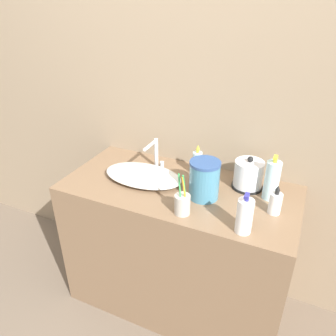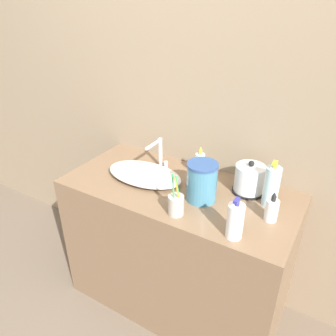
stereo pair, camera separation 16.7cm
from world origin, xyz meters
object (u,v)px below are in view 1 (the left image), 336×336
(lotion_bottle, at_px, (245,216))
(mouthwash_bottle, at_px, (272,180))
(faucet, at_px, (156,153))
(toothbrush_cup, at_px, (182,204))
(shampoo_bottle, at_px, (197,163))
(electric_kettle, at_px, (248,176))
(water_pitcher, at_px, (204,180))
(hand_cream_bottle, at_px, (275,203))

(lotion_bottle, relative_size, mouthwash_bottle, 0.82)
(faucet, relative_size, lotion_bottle, 0.91)
(toothbrush_cup, height_order, shampoo_bottle, toothbrush_cup)
(faucet, distance_m, shampoo_bottle, 0.24)
(lotion_bottle, bearing_deg, shampoo_bottle, 131.87)
(electric_kettle, distance_m, mouthwash_bottle, 0.14)
(mouthwash_bottle, distance_m, water_pitcher, 0.32)
(toothbrush_cup, height_order, mouthwash_bottle, mouthwash_bottle)
(toothbrush_cup, height_order, water_pitcher, toothbrush_cup)
(toothbrush_cup, bearing_deg, hand_cream_bottle, 24.92)
(faucet, distance_m, lotion_bottle, 0.68)
(electric_kettle, bearing_deg, water_pitcher, -134.64)
(toothbrush_cup, distance_m, water_pitcher, 0.18)
(shampoo_bottle, bearing_deg, toothbrush_cup, -80.11)
(hand_cream_bottle, bearing_deg, lotion_bottle, -117.63)
(toothbrush_cup, xyz_separation_m, lotion_bottle, (0.28, -0.01, 0.03))
(electric_kettle, bearing_deg, toothbrush_cup, -122.27)
(electric_kettle, xyz_separation_m, toothbrush_cup, (-0.22, -0.35, -0.02))
(toothbrush_cup, xyz_separation_m, hand_cream_bottle, (0.38, 0.18, 0.00))
(toothbrush_cup, height_order, lotion_bottle, toothbrush_cup)
(shampoo_bottle, xyz_separation_m, hand_cream_bottle, (0.45, -0.20, -0.01))
(electric_kettle, bearing_deg, faucet, -178.43)
(lotion_bottle, bearing_deg, faucet, 149.18)
(toothbrush_cup, relative_size, water_pitcher, 1.09)
(electric_kettle, distance_m, hand_cream_bottle, 0.24)
(faucet, xyz_separation_m, water_pitcher, (0.34, -0.16, -0.00))
(faucet, distance_m, water_pitcher, 0.38)
(shampoo_bottle, height_order, mouthwash_bottle, mouthwash_bottle)
(lotion_bottle, height_order, mouthwash_bottle, mouthwash_bottle)
(mouthwash_bottle, height_order, water_pitcher, mouthwash_bottle)
(shampoo_bottle, relative_size, mouthwash_bottle, 0.75)
(shampoo_bottle, bearing_deg, electric_kettle, -5.20)
(toothbrush_cup, bearing_deg, faucet, 131.89)
(electric_kettle, relative_size, water_pitcher, 0.91)
(mouthwash_bottle, xyz_separation_m, water_pitcher, (-0.30, -0.12, -0.00))
(faucet, bearing_deg, electric_kettle, 1.57)
(electric_kettle, relative_size, mouthwash_bottle, 0.76)
(electric_kettle, distance_m, toothbrush_cup, 0.41)
(electric_kettle, height_order, mouthwash_bottle, mouthwash_bottle)
(faucet, distance_m, mouthwash_bottle, 0.64)
(faucet, distance_m, hand_cream_bottle, 0.70)
(shampoo_bottle, bearing_deg, faucet, -170.27)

